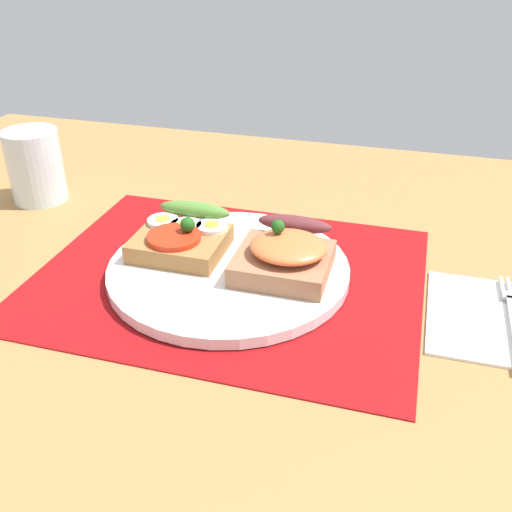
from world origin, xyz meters
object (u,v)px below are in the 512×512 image
at_px(sandwich_egg_tomato, 183,236).
at_px(sandwich_salmon, 286,253).
at_px(napkin, 509,320).
at_px(drinking_glass, 35,166).
at_px(plate, 229,269).

distance_m(sandwich_egg_tomato, sandwich_salmon, 0.12).
xyz_separation_m(sandwich_egg_tomato, napkin, (0.34, -0.02, -0.03)).
relative_size(sandwich_salmon, drinking_glass, 1.09).
bearing_deg(sandwich_salmon, sandwich_egg_tomato, 174.02).
distance_m(sandwich_salmon, napkin, 0.22).
relative_size(sandwich_egg_tomato, sandwich_salmon, 0.95).
distance_m(sandwich_egg_tomato, napkin, 0.34).
xyz_separation_m(sandwich_egg_tomato, sandwich_salmon, (0.12, -0.01, 0.00)).
distance_m(plate, sandwich_salmon, 0.07).
height_order(plate, sandwich_salmon, sandwich_salmon).
bearing_deg(plate, napkin, -1.19).
bearing_deg(napkin, plate, 178.81).
bearing_deg(sandwich_egg_tomato, napkin, -4.17).
bearing_deg(sandwich_salmon, plate, -173.93).
height_order(sandwich_egg_tomato, sandwich_salmon, sandwich_salmon).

